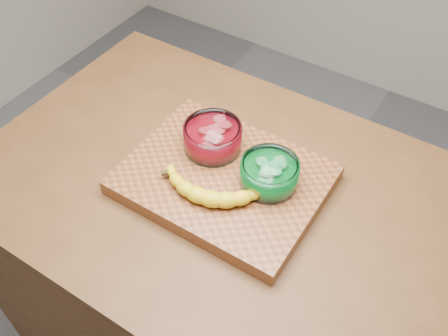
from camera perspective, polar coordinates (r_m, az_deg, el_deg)
The scene contains 5 objects.
counter at distance 1.55m, azimuth 0.00°, elevation -12.85°, with size 1.20×0.80×0.90m, color #523118.
cutting_board at distance 1.16m, azimuth 0.00°, elevation -1.33°, with size 0.45×0.35×0.04m, color brown.
bowl_red at distance 1.18m, azimuth -1.30°, elevation 3.52°, with size 0.14×0.14×0.06m.
bowl_green at distance 1.11m, azimuth 5.20°, elevation -0.64°, with size 0.13×0.13×0.06m.
banana at distance 1.11m, azimuth -1.11°, elevation -1.64°, with size 0.27×0.16×0.04m, color gold, non-canonical shape.
Camera 1 is at (0.41, -0.64, 1.80)m, focal length 40.00 mm.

